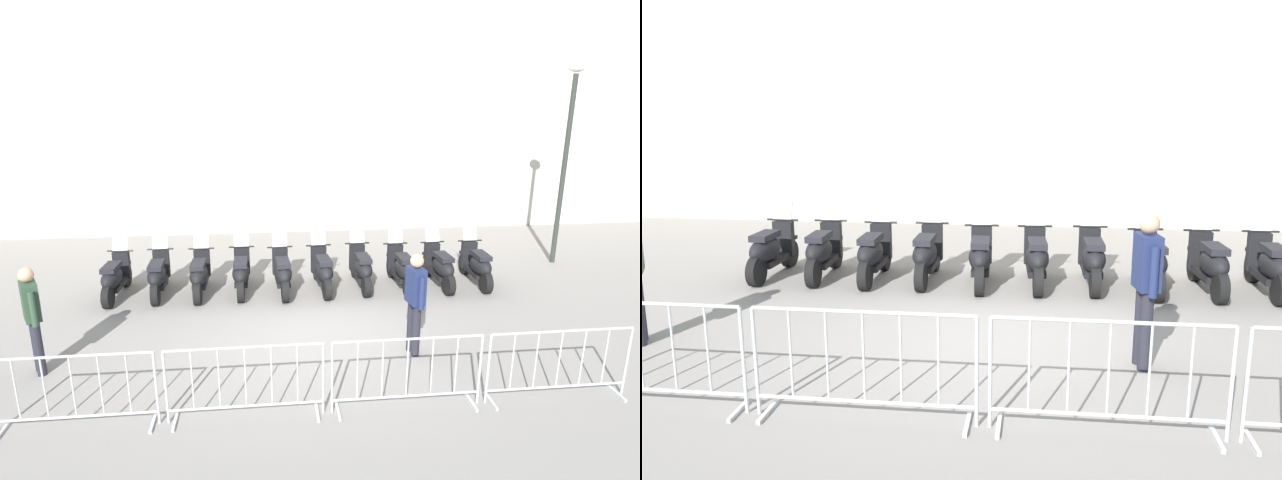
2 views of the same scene
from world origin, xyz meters
The scene contains 19 objects.
ground_plane centered at (0.00, 0.00, 0.00)m, with size 120.00×120.00×0.00m, color gray.
building_facade centered at (-0.81, 8.38, 6.63)m, with size 28.00×2.40×13.25m, color beige.
motorcycle_0 centered at (-4.14, 1.89, 0.45)m, with size 0.56×1.73×1.24m.
motorcycle_1 centered at (-3.26, 2.02, 0.45)m, with size 0.60×1.72×1.24m.
motorcycle_2 centered at (-2.39, 2.05, 0.45)m, with size 0.57×1.73×1.24m.
motorcycle_3 centered at (-1.53, 2.17, 0.45)m, with size 0.56×1.73×1.24m.
motorcycle_4 centered at (-0.64, 2.15, 0.45)m, with size 0.63×1.72×1.24m.
motorcycle_5 centered at (0.22, 2.27, 0.45)m, with size 0.64×1.72×1.24m.
motorcycle_6 centered at (1.08, 2.43, 0.45)m, with size 0.59×1.72×1.24m.
motorcycle_7 centered at (1.97, 2.40, 0.45)m, with size 0.62×1.72×1.24m.
motorcycle_8 centered at (2.83, 2.50, 0.45)m, with size 0.63×1.72×1.24m.
motorcycle_9 centered at (3.70, 2.60, 0.45)m, with size 0.56×1.73×1.24m.
barrier_segment_0 centered at (-3.04, -2.58, 0.52)m, with size 2.09×0.62×1.07m.
barrier_segment_1 centered at (-0.87, -2.37, 0.52)m, with size 2.09×0.62×1.07m.
barrier_segment_2 centered at (1.31, -2.16, 0.52)m, with size 2.09×0.62×1.07m.
barrier_segment_3 centered at (3.48, -1.94, 0.52)m, with size 2.09×0.62×1.07m.
street_lamp centered at (6.12, 4.15, 2.98)m, with size 0.36×0.36×4.82m.
officer_near_row_end centered at (1.69, -0.57, 0.98)m, with size 0.30×0.54×1.73m.
officer_mid_plaza centered at (-4.23, -1.14, 0.98)m, with size 0.38×0.47×1.73m.
Camera 1 is at (0.04, -8.53, 4.29)m, focal length 29.57 mm.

